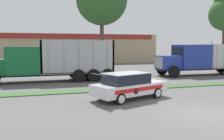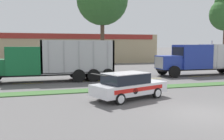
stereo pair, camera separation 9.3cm
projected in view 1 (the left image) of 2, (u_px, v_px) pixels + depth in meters
name	position (u px, v px, depth m)	size (l,w,h in m)	color
ground_plane	(202.00, 113.00, 11.35)	(600.00, 600.00, 0.00)	#5B5959
grass_verge	(141.00, 88.00, 18.05)	(120.00, 1.38, 0.06)	#3D6633
centre_line_3	(28.00, 83.00, 20.25)	(2.40, 0.14, 0.01)	yellow
centre_line_4	(93.00, 81.00, 21.79)	(2.40, 0.14, 0.01)	yellow
centre_line_5	(149.00, 78.00, 23.33)	(2.40, 0.14, 0.01)	yellow
centre_line_6	(199.00, 76.00, 24.88)	(2.40, 0.14, 0.01)	yellow
dump_truck_lead	(39.00, 63.00, 21.05)	(11.02, 2.72, 3.52)	black
dump_truck_mid	(201.00, 59.00, 25.91)	(11.72, 2.71, 3.57)	black
rally_car	(129.00, 85.00, 14.40)	(4.82, 3.25, 1.57)	white
store_building_backdrop	(44.00, 49.00, 44.82)	(38.35, 12.10, 4.98)	tan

